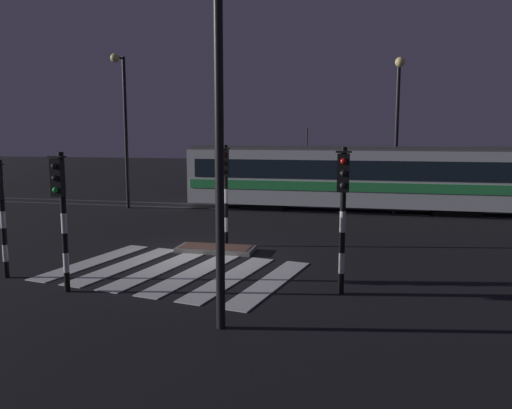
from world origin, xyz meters
TOP-DOWN VIEW (x-y plane):
  - ground_plane at (0.00, 0.00)m, footprint 120.00×120.00m
  - rail_near at (0.00, 10.14)m, footprint 80.00×0.12m
  - rail_far at (0.00, 11.57)m, footprint 80.00×0.12m
  - crosswalk_zebra at (0.00, -1.78)m, footprint 7.20×5.74m
  - traffic_island at (0.39, 0.85)m, footprint 2.54×1.05m
  - traffic_light_corner_near_right at (4.69, -2.88)m, footprint 0.36×0.42m
  - traffic_light_kerb_mid_left at (-1.93, -4.20)m, footprint 0.36×0.42m
  - traffic_light_median_centre at (0.48, 1.71)m, footprint 0.36×0.42m
  - street_lamp_near_kerb at (2.47, -5.86)m, footprint 0.44×1.21m
  - street_lamp_trackside_left at (-6.98, 9.16)m, footprint 0.44×1.21m
  - street_lamp_trackside_right at (6.43, 9.77)m, footprint 0.44×1.21m
  - tram at (4.67, 10.85)m, footprint 17.09×2.58m

SIDE VIEW (x-z plane):
  - ground_plane at x=0.00m, z-range 0.00..0.00m
  - crosswalk_zebra at x=0.00m, z-range 0.00..0.02m
  - rail_near at x=0.00m, z-range 0.00..0.03m
  - rail_far at x=0.00m, z-range 0.00..0.03m
  - traffic_island at x=0.39m, z-range 0.00..0.18m
  - tram at x=4.67m, z-range -0.32..3.83m
  - traffic_light_kerb_mid_left at x=-1.93m, z-range 0.55..3.99m
  - traffic_light_median_centre at x=0.48m, z-range 0.56..4.05m
  - traffic_light_corner_near_right at x=4.69m, z-range 0.57..4.14m
  - street_lamp_near_kerb at x=2.47m, z-range 0.94..7.75m
  - street_lamp_trackside_right at x=6.43m, z-range 0.96..8.18m
  - street_lamp_trackside_left at x=-6.98m, z-range 0.99..8.70m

